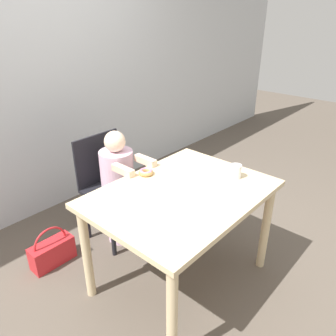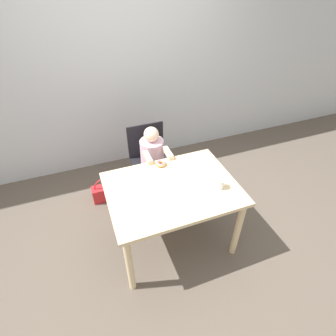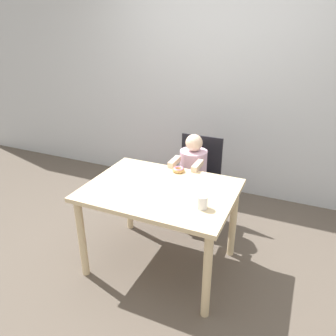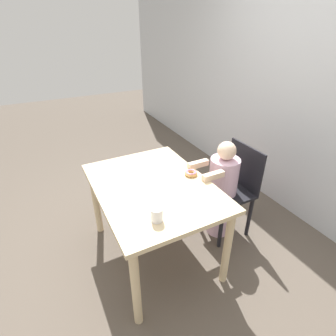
% 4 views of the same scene
% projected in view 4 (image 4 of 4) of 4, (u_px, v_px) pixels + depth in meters
% --- Properties ---
extents(ground_plane, '(12.00, 12.00, 0.00)m').
position_uv_depth(ground_plane, '(155.00, 252.00, 2.38)').
color(ground_plane, brown).
extents(wall_back, '(8.00, 0.05, 2.50)m').
position_uv_depth(wall_back, '(309.00, 94.00, 2.41)').
color(wall_back, silver).
rests_on(wall_back, ground_plane).
extents(dining_table, '(1.15, 0.85, 0.73)m').
position_uv_depth(dining_table, '(153.00, 195.00, 2.07)').
color(dining_table, beige).
rests_on(dining_table, ground_plane).
extents(chair, '(0.42, 0.40, 0.88)m').
position_uv_depth(chair, '(231.00, 188.00, 2.45)').
color(chair, black).
rests_on(chair, ground_plane).
extents(child_figure, '(0.27, 0.43, 0.96)m').
position_uv_depth(child_figure, '(222.00, 191.00, 2.40)').
color(child_figure, silver).
rests_on(child_figure, ground_plane).
extents(donut, '(0.10, 0.10, 0.04)m').
position_uv_depth(donut, '(191.00, 173.00, 2.14)').
color(donut, tan).
rests_on(donut, dining_table).
extents(napkin, '(0.30, 0.30, 0.00)m').
position_uv_depth(napkin, '(166.00, 181.00, 2.07)').
color(napkin, white).
rests_on(napkin, dining_table).
extents(handbag, '(0.33, 0.13, 0.32)m').
position_uv_depth(handbag, '(200.00, 190.00, 3.07)').
color(handbag, red).
rests_on(handbag, ground_plane).
extents(cup, '(0.08, 0.08, 0.09)m').
position_uv_depth(cup, '(157.00, 215.00, 1.64)').
color(cup, white).
rests_on(cup, dining_table).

